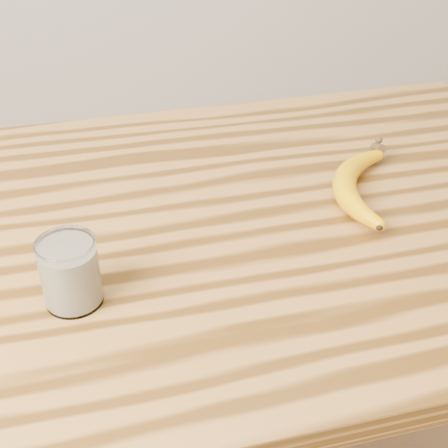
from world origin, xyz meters
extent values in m
cube|color=#A06C30|center=(0.00, 0.00, 0.88)|extent=(1.20, 0.80, 0.04)
cylinder|color=brown|center=(0.54, 0.34, 0.43)|extent=(0.06, 0.06, 0.86)
cylinder|color=white|center=(-0.24, -0.14, 0.95)|extent=(0.07, 0.07, 0.09)
torus|color=white|center=(-0.24, -0.14, 0.99)|extent=(0.07, 0.07, 0.00)
cylinder|color=silver|center=(-0.24, -0.14, 0.94)|extent=(0.07, 0.07, 0.08)
camera|label=1|loc=(-0.20, -0.77, 1.44)|focal=50.00mm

